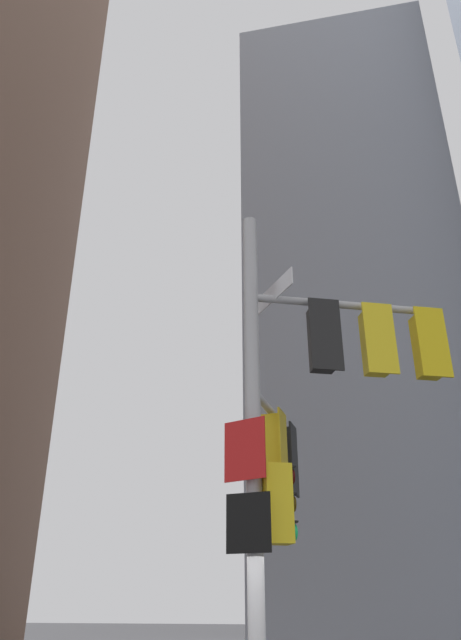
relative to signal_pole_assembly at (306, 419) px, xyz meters
name	(u,v)px	position (x,y,z in m)	size (l,w,h in m)	color
building_mid_block	(353,305)	(1.45, 26.18, 14.84)	(12.24, 12.24, 38.45)	#9399A3
signal_pole_assembly	(306,419)	(0.00, 0.00, 0.00)	(3.27, 2.35, 7.57)	#B2B2B5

